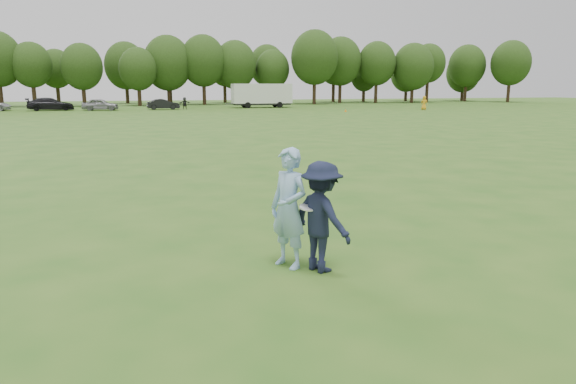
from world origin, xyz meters
name	(u,v)px	position (x,y,z in m)	size (l,w,h in m)	color
ground	(275,274)	(0.00, 0.00, 0.00)	(200.00, 200.00, 0.00)	#295718
thrower	(289,208)	(0.32, 0.28, 1.01)	(0.73, 0.48, 2.01)	#91B9E0
defender	(321,217)	(0.77, -0.05, 0.91)	(1.17, 0.68, 1.82)	#171D34
player_far_c	(424,103)	(32.01, 49.24, 0.86)	(0.84, 0.55, 1.72)	orange
player_far_d	(185,103)	(3.79, 59.25, 0.76)	(1.42, 0.45, 1.53)	#292929
car_d	(50,104)	(-12.04, 60.37, 0.77)	(2.15, 5.29, 1.54)	black
car_e	(100,105)	(-6.29, 58.84, 0.72)	(1.69, 4.20, 1.43)	gray
car_f	(163,104)	(1.12, 59.13, 0.66)	(1.39, 3.98, 1.31)	black
field_cone	(346,110)	(21.06, 47.92, 0.15)	(0.28, 0.28, 0.30)	orange
disc_in_play	(308,207)	(0.54, -0.04, 1.08)	(0.28, 0.28, 0.09)	white
cargo_trailer	(262,94)	(14.30, 61.34, 1.78)	(9.00, 2.75, 3.20)	white
treeline	(167,64)	(2.81, 76.90, 6.26)	(130.35, 18.39, 11.74)	#332114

